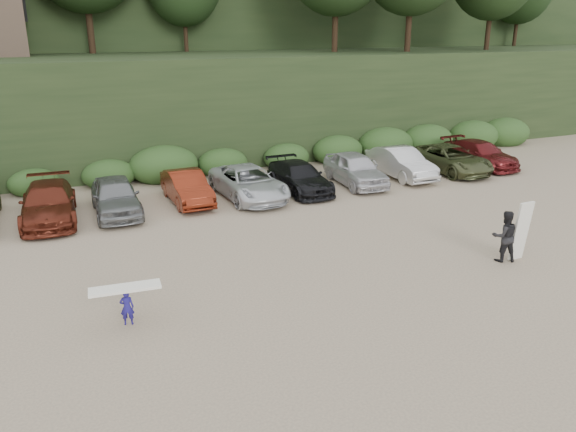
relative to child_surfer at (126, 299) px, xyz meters
name	(u,v)px	position (x,y,z in m)	size (l,w,h in m)	color
ground	(341,281)	(6.53, 0.04, -0.75)	(120.00, 120.00, 0.00)	tan
parked_cars	(212,185)	(5.34, 9.96, 0.00)	(33.95, 6.23, 1.61)	silver
child_surfer	(126,299)	(0.00, 0.00, 0.00)	(1.89, 0.68, 1.11)	navy
adult_surfer	(506,236)	(12.41, -0.78, 0.15)	(1.35, 0.92, 2.10)	black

